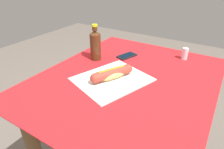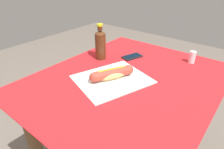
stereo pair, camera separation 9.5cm
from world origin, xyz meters
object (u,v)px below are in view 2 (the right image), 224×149
Objects in this scene: salt_shaker at (192,57)px; cell_phone at (132,57)px; hot_dog at (112,74)px; soda_bottle at (100,44)px.

cell_phone is at bearing 116.16° from salt_shaker.
hot_dog is 1.01× the size of soda_bottle.
hot_dog reaches higher than cell_phone.
hot_dog is 1.56× the size of cell_phone.
soda_bottle is (-0.13, 0.14, 0.09)m from cell_phone.
cell_phone is (0.29, 0.07, -0.03)m from hot_dog.
salt_shaker is at bearing -57.83° from soda_bottle.
soda_bottle is (0.16, 0.21, 0.06)m from hot_dog.
cell_phone is at bearing -47.00° from soda_bottle.
soda_bottle is 3.04× the size of salt_shaker.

